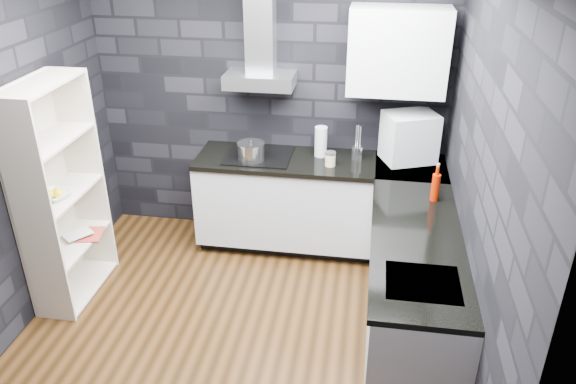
% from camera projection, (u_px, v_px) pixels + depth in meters
% --- Properties ---
extents(ground, '(3.20, 3.20, 0.00)m').
position_uv_depth(ground, '(234.00, 332.00, 4.29)').
color(ground, '#3E2510').
extents(wall_back, '(3.20, 0.05, 2.70)m').
position_uv_depth(wall_back, '(270.00, 97.00, 5.10)').
color(wall_back, black).
rests_on(wall_back, ground).
extents(wall_front, '(3.20, 0.05, 2.70)m').
position_uv_depth(wall_front, '(121.00, 341.00, 2.24)').
color(wall_front, black).
rests_on(wall_front, ground).
extents(wall_right, '(0.05, 3.20, 2.70)m').
position_uv_depth(wall_right, '(481.00, 189.00, 3.45)').
color(wall_right, black).
rests_on(wall_right, ground).
extents(toekick_back, '(2.18, 0.50, 0.10)m').
position_uv_depth(toekick_back, '(318.00, 240.00, 5.37)').
color(toekick_back, black).
rests_on(toekick_back, ground).
extents(toekick_right, '(0.50, 1.78, 0.10)m').
position_uv_depth(toekick_right, '(412.00, 336.00, 4.17)').
color(toekick_right, black).
rests_on(toekick_right, ground).
extents(counter_back_cab, '(2.20, 0.60, 0.76)m').
position_uv_depth(counter_back_cab, '(319.00, 202.00, 5.14)').
color(counter_back_cab, '#B4B4B9').
rests_on(counter_back_cab, ground).
extents(counter_right_cab, '(0.60, 1.80, 0.76)m').
position_uv_depth(counter_right_cab, '(412.00, 289.00, 3.98)').
color(counter_right_cab, '#B4B4B9').
rests_on(counter_right_cab, ground).
extents(counter_back_top, '(2.20, 0.62, 0.04)m').
position_uv_depth(counter_back_top, '(320.00, 163.00, 4.95)').
color(counter_back_top, black).
rests_on(counter_back_top, counter_back_cab).
extents(counter_right_top, '(0.62, 1.80, 0.04)m').
position_uv_depth(counter_right_top, '(417.00, 241.00, 3.80)').
color(counter_right_top, black).
rests_on(counter_right_top, counter_right_cab).
extents(counter_corner_top, '(0.62, 0.62, 0.04)m').
position_uv_depth(counter_corner_top, '(412.00, 168.00, 4.85)').
color(counter_corner_top, black).
rests_on(counter_corner_top, counter_right_cab).
extents(hood_body, '(0.60, 0.34, 0.12)m').
position_uv_depth(hood_body, '(260.00, 80.00, 4.84)').
color(hood_body, '#BABAC0').
rests_on(hood_body, wall_back).
extents(hood_chimney, '(0.24, 0.20, 0.90)m').
position_uv_depth(hood_chimney, '(260.00, 18.00, 4.67)').
color(hood_chimney, '#BABAC0').
rests_on(hood_chimney, hood_body).
extents(upper_cabinet, '(0.80, 0.35, 0.70)m').
position_uv_depth(upper_cabinet, '(398.00, 51.00, 4.55)').
color(upper_cabinet, silver).
rests_on(upper_cabinet, wall_back).
extents(cooktop, '(0.58, 0.50, 0.01)m').
position_uv_depth(cooktop, '(259.00, 156.00, 5.03)').
color(cooktop, black).
rests_on(cooktop, counter_back_top).
extents(sink_rim, '(0.44, 0.40, 0.01)m').
position_uv_depth(sink_rim, '(423.00, 283.00, 3.35)').
color(sink_rim, '#BABAC0').
rests_on(sink_rim, counter_right_top).
extents(pot, '(0.26, 0.26, 0.14)m').
position_uv_depth(pot, '(251.00, 152.00, 4.91)').
color(pot, '#BBBCC0').
rests_on(pot, cooktop).
extents(glass_vase, '(0.12, 0.12, 0.27)m').
position_uv_depth(glass_vase, '(321.00, 142.00, 4.98)').
color(glass_vase, silver).
rests_on(glass_vase, counter_back_top).
extents(storage_jar, '(0.12, 0.12, 0.11)m').
position_uv_depth(storage_jar, '(330.00, 160.00, 4.82)').
color(storage_jar, '#C7B38E').
rests_on(storage_jar, counter_back_top).
extents(utensil_crock, '(0.12, 0.12, 0.12)m').
position_uv_depth(utensil_crock, '(357.00, 153.00, 4.94)').
color(utensil_crock, '#BBBCC0').
rests_on(utensil_crock, counter_back_top).
extents(appliance_garage, '(0.52, 0.47, 0.42)m').
position_uv_depth(appliance_garage, '(409.00, 137.00, 4.83)').
color(appliance_garage, silver).
rests_on(appliance_garage, counter_back_top).
extents(red_bottle, '(0.08, 0.08, 0.21)m').
position_uv_depth(red_bottle, '(435.00, 187.00, 4.23)').
color(red_bottle, '#951701').
rests_on(red_bottle, counter_right_top).
extents(bookshelf, '(0.38, 0.82, 1.80)m').
position_uv_depth(bookshelf, '(61.00, 195.00, 4.36)').
color(bookshelf, beige).
rests_on(bookshelf, ground).
extents(fruit_bowl, '(0.29, 0.29, 0.06)m').
position_uv_depth(fruit_bowl, '(55.00, 195.00, 4.28)').
color(fruit_bowl, white).
rests_on(fruit_bowl, bookshelf).
extents(book_red, '(0.19, 0.06, 0.25)m').
position_uv_depth(book_red, '(77.00, 224.00, 4.61)').
color(book_red, maroon).
rests_on(book_red, bookshelf).
extents(book_second, '(0.14, 0.11, 0.22)m').
position_uv_depth(book_second, '(71.00, 220.00, 4.62)').
color(book_second, '#B2B2B2').
rests_on(book_second, bookshelf).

